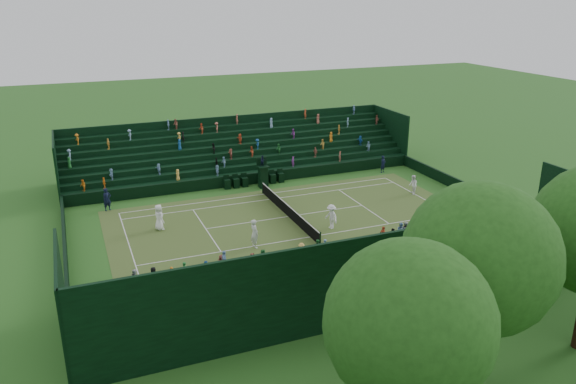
# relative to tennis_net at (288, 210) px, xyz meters

# --- Properties ---
(ground) EXTENTS (160.00, 160.00, 0.00)m
(ground) POSITION_rel_tennis_net_xyz_m (0.00, 0.00, -0.53)
(ground) COLOR #2D641F
(ground) RESTS_ON ground
(court_surface) EXTENTS (12.97, 26.77, 0.01)m
(court_surface) POSITION_rel_tennis_net_xyz_m (0.00, 0.00, -0.52)
(court_surface) COLOR #2D6622
(court_surface) RESTS_ON ground
(perimeter_wall_north) EXTENTS (17.17, 0.20, 1.00)m
(perimeter_wall_north) POSITION_rel_tennis_net_xyz_m (0.00, 15.88, -0.03)
(perimeter_wall_north) COLOR black
(perimeter_wall_north) RESTS_ON ground
(perimeter_wall_south) EXTENTS (17.17, 0.20, 1.00)m
(perimeter_wall_south) POSITION_rel_tennis_net_xyz_m (0.00, -15.88, -0.03)
(perimeter_wall_south) COLOR black
(perimeter_wall_south) RESTS_ON ground
(perimeter_wall_east) EXTENTS (0.20, 31.77, 1.00)m
(perimeter_wall_east) POSITION_rel_tennis_net_xyz_m (8.48, 0.00, -0.03)
(perimeter_wall_east) COLOR black
(perimeter_wall_east) RESTS_ON ground
(perimeter_wall_west) EXTENTS (0.20, 31.77, 1.00)m
(perimeter_wall_west) POSITION_rel_tennis_net_xyz_m (-8.48, 0.00, -0.03)
(perimeter_wall_west) COLOR black
(perimeter_wall_west) RESTS_ON ground
(north_grandstand) EXTENTS (6.60, 32.00, 4.90)m
(north_grandstand) POSITION_rel_tennis_net_xyz_m (12.66, 0.00, 1.02)
(north_grandstand) COLOR black
(north_grandstand) RESTS_ON ground
(south_grandstand) EXTENTS (6.60, 32.00, 4.90)m
(south_grandstand) POSITION_rel_tennis_net_xyz_m (-12.66, 0.00, 1.02)
(south_grandstand) COLOR black
(south_grandstand) RESTS_ON ground
(tennis_net) EXTENTS (11.67, 0.10, 1.06)m
(tennis_net) POSITION_rel_tennis_net_xyz_m (0.00, 0.00, 0.00)
(tennis_net) COLOR black
(tennis_net) RESTS_ON ground
(umpire_chair) EXTENTS (0.93, 0.93, 2.91)m
(umpire_chair) POSITION_rel_tennis_net_xyz_m (-7.25, 0.56, 0.72)
(umpire_chair) COLOR black
(umpire_chair) RESTS_ON ground
(courtside_chairs) EXTENTS (0.55, 5.51, 1.18)m
(courtside_chairs) POSITION_rel_tennis_net_xyz_m (-8.09, 0.03, -0.08)
(courtside_chairs) COLOR black
(courtside_chairs) RESTS_ON ground
(player_near_west) EXTENTS (1.09, 0.90, 1.91)m
(player_near_west) POSITION_rel_tennis_net_xyz_m (-1.11, -9.49, 0.43)
(player_near_west) COLOR white
(player_near_west) RESTS_ON ground
(player_near_east) EXTENTS (0.80, 0.60, 2.00)m
(player_near_east) POSITION_rel_tennis_net_xyz_m (4.26, -4.12, 0.48)
(player_near_east) COLOR white
(player_near_east) RESTS_ON ground
(player_far_west) EXTENTS (0.98, 0.88, 1.67)m
(player_far_west) POSITION_rel_tennis_net_xyz_m (-0.82, 11.69, 0.31)
(player_far_west) COLOR white
(player_far_west) RESTS_ON ground
(player_far_east) EXTENTS (1.30, 0.94, 1.82)m
(player_far_east) POSITION_rel_tennis_net_xyz_m (3.23, 2.05, 0.38)
(player_far_east) COLOR white
(player_far_east) RESTS_ON ground
(line_judge_north) EXTENTS (0.58, 0.70, 1.64)m
(line_judge_north) POSITION_rel_tennis_net_xyz_m (-7.18, 12.60, 0.29)
(line_judge_north) COLOR black
(line_judge_north) RESTS_ON ground
(line_judge_south) EXTENTS (0.67, 0.79, 1.84)m
(line_judge_south) POSITION_rel_tennis_net_xyz_m (-6.49, -12.59, 0.39)
(line_judge_south) COLOR black
(line_judge_south) RESTS_ON ground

